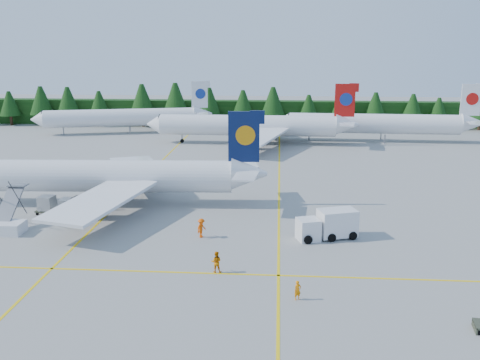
# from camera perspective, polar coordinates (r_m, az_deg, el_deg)

# --- Properties ---
(ground) EXTENTS (320.00, 320.00, 0.00)m
(ground) POSITION_cam_1_polar(r_m,az_deg,el_deg) (52.46, -2.47, -7.25)
(ground) COLOR #999893
(ground) RESTS_ON ground
(taxi_stripe_a) EXTENTS (0.25, 120.00, 0.01)m
(taxi_stripe_a) POSITION_cam_1_polar(r_m,az_deg,el_deg) (73.81, -11.54, -1.13)
(taxi_stripe_a) COLOR yellow
(taxi_stripe_a) RESTS_ON ground
(taxi_stripe_b) EXTENTS (0.25, 120.00, 0.01)m
(taxi_stripe_b) POSITION_cam_1_polar(r_m,az_deg,el_deg) (71.11, 4.19, -1.46)
(taxi_stripe_b) COLOR yellow
(taxi_stripe_b) RESTS_ON ground
(taxi_stripe_cross) EXTENTS (80.00, 0.25, 0.01)m
(taxi_stripe_cross) POSITION_cam_1_polar(r_m,az_deg,el_deg) (46.97, -3.32, -9.91)
(taxi_stripe_cross) COLOR yellow
(taxi_stripe_cross) RESTS_ON ground
(treeline_hedge) EXTENTS (220.00, 4.00, 6.00)m
(treeline_hedge) POSITION_cam_1_polar(r_m,az_deg,el_deg) (131.60, 1.63, 7.15)
(treeline_hedge) COLOR black
(treeline_hedge) RESTS_ON ground
(airliner_navy) EXTENTS (39.72, 32.64, 11.54)m
(airliner_navy) POSITION_cam_1_polar(r_m,az_deg,el_deg) (68.22, -15.68, 0.37)
(airliner_navy) COLOR silver
(airliner_navy) RESTS_ON ground
(airliner_red) EXTENTS (41.11, 33.84, 11.96)m
(airliner_red) POSITION_cam_1_polar(r_m,az_deg,el_deg) (106.58, 0.41, 5.81)
(airliner_red) COLOR silver
(airliner_red) RESTS_ON ground
(airliner_far_left) EXTENTS (37.90, 12.56, 11.24)m
(airliner_far_left) POSITION_cam_1_polar(r_m,az_deg,el_deg) (122.68, -13.14, 6.52)
(airliner_far_left) COLOR silver
(airliner_far_left) RESTS_ON ground
(airliner_far_right) EXTENTS (40.39, 5.29, 11.74)m
(airliner_far_right) POSITION_cam_1_polar(r_m,az_deg,el_deg) (112.45, 13.49, 5.91)
(airliner_far_right) COLOR silver
(airliner_far_right) RESTS_ON ground
(airstairs) EXTENTS (4.67, 6.33, 4.20)m
(airstairs) POSITION_cam_1_polar(r_m,az_deg,el_deg) (61.67, -23.99, -4.29)
(airstairs) COLOR silver
(airstairs) RESTS_ON ground
(service_truck) EXTENTS (6.44, 3.97, 2.93)m
(service_truck) POSITION_cam_1_polar(r_m,az_deg,el_deg) (55.19, 9.27, -4.72)
(service_truck) COLOR silver
(service_truck) RESTS_ON ground
(uld_pair) EXTENTS (5.39, 2.91, 1.79)m
(uld_pair) POSITION_cam_1_polar(r_m,az_deg,el_deg) (65.26, -18.89, -2.56)
(uld_pair) COLOR #383C2C
(uld_pair) RESTS_ON ground
(crew_a) EXTENTS (0.67, 0.57, 1.56)m
(crew_a) POSITION_cam_1_polar(r_m,az_deg,el_deg) (42.36, 6.17, -11.62)
(crew_a) COLOR orange
(crew_a) RESTS_ON ground
(crew_b) EXTENTS (0.95, 0.75, 1.91)m
(crew_b) POSITION_cam_1_polar(r_m,az_deg,el_deg) (46.80, -2.55, -8.72)
(crew_b) COLOR orange
(crew_b) RESTS_ON ground
(crew_c) EXTENTS (0.88, 1.00, 2.01)m
(crew_c) POSITION_cam_1_polar(r_m,az_deg,el_deg) (54.95, -4.14, -5.13)
(crew_c) COLOR #F04F05
(crew_c) RESTS_ON ground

